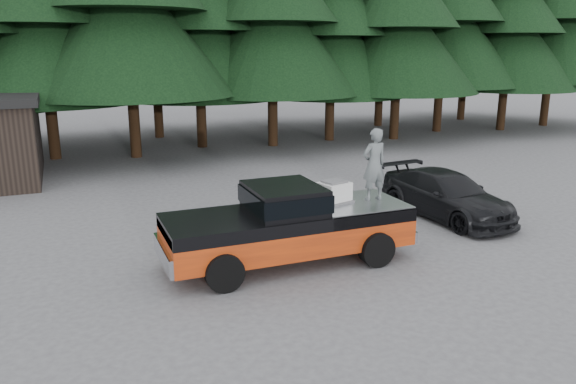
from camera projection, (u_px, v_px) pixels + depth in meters
name	position (u px, v px, depth m)	size (l,w,h in m)	color
ground	(260.00, 261.00, 13.57)	(120.00, 120.00, 0.00)	#4B4B4E
pickup_truck	(288.00, 236.00, 13.29)	(6.00, 2.04, 1.33)	#C23B0D
truck_cab	(284.00, 198.00, 13.01)	(1.66, 1.90, 0.59)	black
air_compressor	(334.00, 193.00, 13.67)	(0.70, 0.58, 0.48)	silver
man_on_bed	(374.00, 165.00, 13.73)	(0.65, 0.43, 1.79)	#596061
parked_car	(446.00, 195.00, 16.91)	(1.91, 4.70, 1.36)	black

